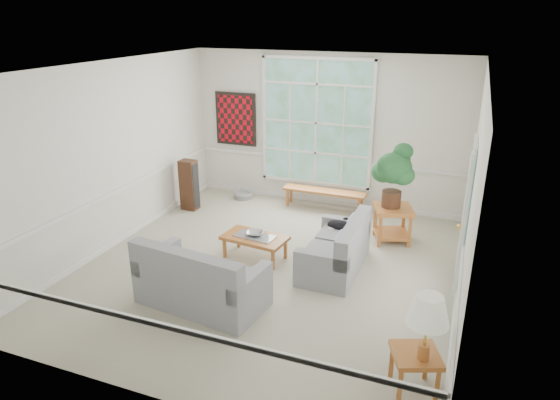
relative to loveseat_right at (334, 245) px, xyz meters
The scene contains 24 objects.
floor 1.07m from the loveseat_right, 161.72° to the right, with size 5.50×6.00×0.01m, color #A39F8C.
ceiling 2.77m from the loveseat_right, 161.72° to the right, with size 5.50×6.00×0.02m, color white.
wall_back 3.05m from the loveseat_right, 109.20° to the left, with size 5.50×0.02×3.00m, color silver.
wall_front 3.61m from the loveseat_right, 105.81° to the right, with size 5.50×0.02×3.00m, color silver.
wall_left 3.86m from the loveseat_right, behind, with size 0.02×6.00×3.00m, color silver.
wall_right 2.14m from the loveseat_right, ahead, with size 0.02×6.00×3.00m, color silver.
window_back 3.14m from the loveseat_right, 113.22° to the left, with size 2.30×0.08×2.40m, color white.
entry_door 1.91m from the loveseat_right, ahead, with size 0.08×0.90×2.10m, color white.
door_sidelight 1.95m from the loveseat_right, 10.84° to the right, with size 0.08×0.26×1.90m, color white.
wall_art 4.09m from the loveseat_right, 137.55° to the left, with size 0.90×0.06×1.10m, color maroon.
wall_frame_near 2.55m from the loveseat_right, 39.09° to the left, with size 0.04×0.26×0.32m, color black.
wall_frame_far 2.80m from the loveseat_right, 46.07° to the left, with size 0.04×0.26×0.32m, color black.
loveseat_right is the anchor object (origin of this frame).
loveseat_front 2.09m from the loveseat_right, 131.52° to the right, with size 1.68×0.87×0.91m, color gray.
coffee_table 1.29m from the loveseat_right, behind, with size 1.00×0.55×0.37m, color #A65E29.
pewter_bowl 1.28m from the loveseat_right, behind, with size 0.32×0.32×0.08m, color gray.
window_bench 2.50m from the loveseat_right, 109.83° to the left, with size 1.65×0.32×0.39m, color #A65E29.
end_table 1.48m from the loveseat_right, 63.60° to the left, with size 0.61×0.61×0.61m, color #A65E29.
houseplant 1.66m from the loveseat_right, 65.82° to the left, with size 0.64×0.64×1.10m, color #20552A, non-canonical shape.
side_table 2.69m from the loveseat_right, 57.02° to the right, with size 0.46×0.46×0.47m, color #A65E29.
table_lamp 2.81m from the loveseat_right, 56.50° to the right, with size 0.41×0.41×0.71m, color white, non-canonical shape.
pet_bed 3.51m from the loveseat_right, 138.32° to the left, with size 0.41×0.41×0.12m, color gray.
floor_speaker 3.60m from the loveseat_right, 157.49° to the left, with size 0.31×0.24×1.00m, color #3B2113.
cat 0.55m from the loveseat_right, 98.78° to the left, with size 0.36×0.26×0.17m, color black.
Camera 1 is at (2.61, -6.32, 3.69)m, focal length 32.00 mm.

